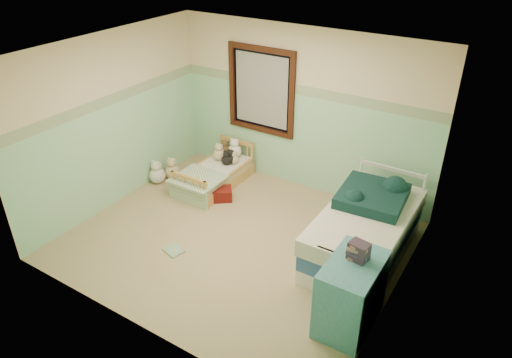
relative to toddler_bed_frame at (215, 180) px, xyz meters
The scene contains 29 objects.
floor 1.54m from the toddler_bed_frame, 42.98° to the right, with size 4.20×3.60×0.02m, color #9C8A65.
ceiling 2.87m from the toddler_bed_frame, 42.98° to the right, with size 4.20×3.60×0.02m, color white.
wall_back 1.79m from the toddler_bed_frame, 33.64° to the left, with size 4.20×0.04×2.50m, color beige.
wall_front 3.28m from the toddler_bed_frame, 68.42° to the right, with size 4.20×0.04×2.50m, color beige.
wall_left 1.85m from the toddler_bed_frame, 132.82° to the right, with size 0.04×3.60×2.50m, color beige.
wall_right 3.59m from the toddler_bed_frame, 18.02° to the right, with size 0.04×3.60×2.50m, color beige.
wainscot_mint 1.50m from the toddler_bed_frame, 33.11° to the left, with size 4.20×0.01×1.50m, color #8FCFA0.
border_strip 2.01m from the toddler_bed_frame, 33.11° to the left, with size 4.20×0.01×0.15m, color #55835D.
window_frame 1.60m from the toddler_bed_frame, 58.98° to the left, with size 1.16×0.06×1.36m, color black.
window_blinds 1.60m from the toddler_bed_frame, 59.33° to the left, with size 0.92×0.01×1.12m, color #AFAFA9.
toddler_bed_frame is the anchor object (origin of this frame).
toddler_mattress 0.15m from the toddler_bed_frame, ahead, with size 0.61×1.28×0.12m, color silver.
patchwork_quilt 0.47m from the toddler_bed_frame, 90.00° to the right, with size 0.73×0.67×0.03m, color #5C98B7.
plush_bed_brown 0.60m from the toddler_bed_frame, 106.70° to the left, with size 0.18×0.18×0.18m, color brown.
plush_bed_white 0.59m from the toddler_bed_frame, 84.29° to the left, with size 0.22×0.22×0.22m, color white.
plush_bed_tan 0.43m from the toddler_bed_frame, 109.65° to the left, with size 0.20×0.20×0.20m, color beige.
plush_bed_dark 0.42m from the toddler_bed_frame, 65.10° to the left, with size 0.17×0.17×0.17m, color black.
plush_floor_cream 0.94m from the toddler_bed_frame, 151.50° to the right, with size 0.26×0.26×0.26m, color silver.
plush_floor_tan 0.74m from the toddler_bed_frame, 163.22° to the right, with size 0.25×0.25×0.25m, color beige.
twin_bed_frame 2.72m from the toddler_bed_frame, 10.05° to the right, with size 0.93×1.87×0.22m, color white.
twin_boxspring 2.73m from the toddler_bed_frame, 10.05° to the right, with size 0.93×1.87×0.22m, color #294E7B.
twin_mattress 2.76m from the toddler_bed_frame, 10.05° to the right, with size 0.97×1.90×0.22m, color white.
teal_blanket 2.71m from the toddler_bed_frame, ahead, with size 0.79×0.84×0.14m, color black.
dresser 3.40m from the toddler_bed_frame, 28.80° to the right, with size 0.51×0.81×0.81m, color teal.
book_stack 3.44m from the toddler_bed_frame, 27.55° to the right, with size 0.20×0.15×0.20m, color #412425.
red_pillow 0.47m from the toddler_bed_frame, 40.32° to the right, with size 0.29×0.26×0.18m, color #A11A0E.
floor_book 1.78m from the toddler_bed_frame, 71.24° to the right, with size 0.25×0.20×0.02m, color gold.
extra_plush_0 0.37m from the toddler_bed_frame, 67.64° to the left, with size 0.16×0.16×0.16m, color black.
extra_plush_1 0.45m from the toddler_bed_frame, 60.79° to the left, with size 0.16×0.16×0.16m, color beige.
Camera 1 is at (2.96, -4.21, 3.86)m, focal length 33.23 mm.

